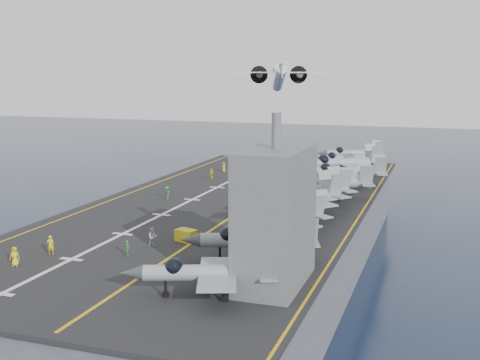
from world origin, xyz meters
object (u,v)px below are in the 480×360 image
(island_superstructure, at_px, (276,200))
(fighter_jet_0, at_px, (209,271))
(transport_plane, at_px, (280,78))
(tow_cart_a, at_px, (186,235))

(island_superstructure, xyz_separation_m, fighter_jet_0, (-4.26, -4.91, -5.26))
(island_superstructure, xyz_separation_m, transport_plane, (-25.39, 93.25, 9.35))
(island_superstructure, bearing_deg, transport_plane, 105.23)
(tow_cart_a, bearing_deg, island_superstructure, -37.00)
(fighter_jet_0, height_order, transport_plane, transport_plane)
(island_superstructure, distance_m, transport_plane, 97.10)
(island_superstructure, height_order, transport_plane, transport_plane)
(fighter_jet_0, distance_m, tow_cart_a, 17.03)
(tow_cart_a, relative_size, transport_plane, 0.09)
(fighter_jet_0, relative_size, tow_cart_a, 5.93)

